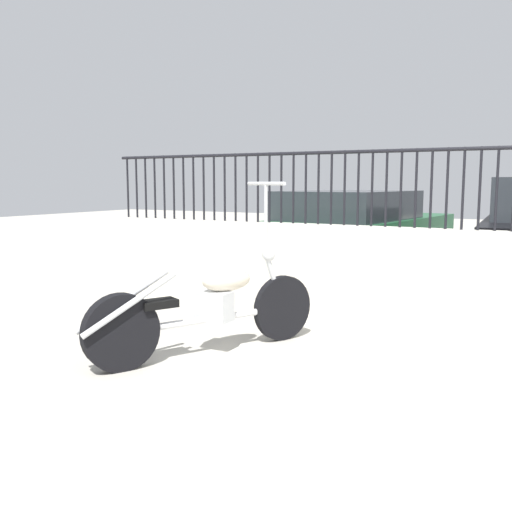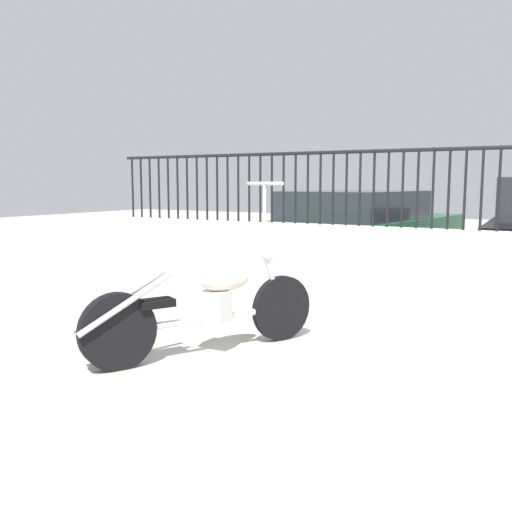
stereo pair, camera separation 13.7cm
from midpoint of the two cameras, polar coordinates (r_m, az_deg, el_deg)
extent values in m
cylinder|color=black|center=(7.36, -11.72, 6.78)|extent=(0.02, 0.02, 0.75)
cylinder|color=black|center=(7.26, -10.87, 6.79)|extent=(0.02, 0.02, 0.75)
cylinder|color=black|center=(7.17, -10.01, 6.81)|extent=(0.02, 0.02, 0.75)
cylinder|color=black|center=(7.08, -9.12, 6.82)|extent=(0.02, 0.02, 0.75)
cylinder|color=black|center=(6.99, -8.21, 6.83)|extent=(0.02, 0.02, 0.75)
cylinder|color=black|center=(6.90, -7.28, 6.84)|extent=(0.02, 0.02, 0.75)
cylinder|color=black|center=(6.81, -6.32, 6.85)|extent=(0.02, 0.02, 0.75)
cylinder|color=black|center=(6.73, -5.34, 6.86)|extent=(0.02, 0.02, 0.75)
cylinder|color=black|center=(6.65, -4.34, 6.86)|extent=(0.02, 0.02, 0.75)
cylinder|color=black|center=(6.57, -3.31, 6.86)|extent=(0.02, 0.02, 0.75)
cylinder|color=black|center=(6.49, -2.25, 6.86)|extent=(0.02, 0.02, 0.75)
cylinder|color=black|center=(6.41, -1.17, 6.86)|extent=(0.02, 0.02, 0.75)
cylinder|color=black|center=(6.34, -0.06, 6.86)|extent=(0.02, 0.02, 0.75)
cylinder|color=black|center=(6.27, 1.07, 6.85)|extent=(0.02, 0.02, 0.75)
cylinder|color=black|center=(6.20, 2.23, 6.84)|extent=(0.02, 0.02, 0.75)
cylinder|color=black|center=(6.13, 3.41, 6.83)|extent=(0.02, 0.02, 0.75)
cylinder|color=black|center=(6.07, 4.62, 6.81)|extent=(0.02, 0.02, 0.75)
cylinder|color=black|center=(6.01, 5.85, 6.79)|extent=(0.02, 0.02, 0.75)
cylinder|color=black|center=(5.95, 7.11, 6.77)|extent=(0.02, 0.02, 0.75)
cylinder|color=black|center=(5.90, 8.39, 6.74)|extent=(0.02, 0.02, 0.75)
cylinder|color=black|center=(5.84, 9.69, 6.71)|extent=(0.02, 0.02, 0.75)
cylinder|color=black|center=(5.80, 11.02, 6.68)|extent=(0.02, 0.02, 0.75)
cylinder|color=black|center=(5.75, 12.37, 6.64)|extent=(0.02, 0.02, 0.75)
cylinder|color=black|center=(5.71, 13.74, 6.60)|extent=(0.02, 0.02, 0.75)
cylinder|color=black|center=(5.67, 15.13, 6.55)|extent=(0.02, 0.02, 0.75)
cylinder|color=black|center=(5.63, 16.54, 6.50)|extent=(0.02, 0.02, 0.75)
cylinder|color=black|center=(5.60, 17.96, 6.44)|extent=(0.02, 0.02, 0.75)
cylinder|color=black|center=(5.57, 19.40, 6.38)|extent=(0.02, 0.02, 0.75)
cylinder|color=black|center=(5.54, 20.85, 6.31)|extent=(0.02, 0.02, 0.75)
cylinder|color=black|center=(5.52, 22.32, 6.24)|extent=(0.02, 0.02, 0.75)
cylinder|color=black|center=(5.50, 23.80, 6.16)|extent=(0.02, 0.02, 0.75)
cylinder|color=black|center=(5.02, 3.35, -5.22)|extent=(0.32, 0.54, 0.57)
cylinder|color=black|center=(4.34, -12.79, -7.39)|extent=(0.36, 0.57, 0.58)
cylinder|color=silver|center=(4.63, -4.12, -6.29)|extent=(0.67, 1.24, 0.06)
cube|color=silver|center=(4.63, -3.58, -5.01)|extent=(0.28, 0.18, 0.24)
ellipsoid|color=beige|center=(4.65, -2.31, -2.44)|extent=(0.38, 0.48, 0.18)
cube|color=black|center=(4.41, -9.17, -4.67)|extent=(0.27, 0.32, 0.06)
cylinder|color=silver|center=(4.92, 2.52, -2.50)|extent=(0.14, 0.22, 0.51)
sphere|color=silver|center=(4.85, 1.95, 0.11)|extent=(0.11, 0.11, 0.11)
cylinder|color=silver|center=(4.80, 1.67, 3.78)|extent=(0.03, 0.03, 0.58)
cylinder|color=silver|center=(4.79, 1.69, 7.26)|extent=(0.48, 0.26, 0.03)
cylinder|color=silver|center=(4.24, -11.91, -4.65)|extent=(0.37, 0.68, 0.42)
cylinder|color=silver|center=(4.37, -12.57, -4.31)|extent=(0.37, 0.68, 0.42)
cylinder|color=black|center=(10.49, 10.17, 1.46)|extent=(0.18, 0.65, 0.64)
cylinder|color=black|center=(9.88, 18.52, 0.83)|extent=(0.18, 0.65, 0.64)
cylinder|color=black|center=(8.16, 1.48, -0.08)|extent=(0.18, 0.65, 0.64)
cylinder|color=black|center=(7.36, 11.73, -1.05)|extent=(0.18, 0.65, 0.64)
cube|color=#1E5933|center=(8.90, 10.84, 1.80)|extent=(2.21, 4.57, 0.59)
cube|color=#2D3338|center=(8.67, 10.28, 5.03)|extent=(1.78, 2.28, 0.42)
cylinder|color=black|center=(9.50, 23.79, 0.35)|extent=(0.15, 0.65, 0.64)
cylinder|color=black|center=(7.01, 22.67, -1.88)|extent=(0.15, 0.65, 0.64)
camera|label=1|loc=(0.07, -89.26, 0.10)|focal=40.00mm
camera|label=2|loc=(0.07, 90.74, -0.10)|focal=40.00mm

